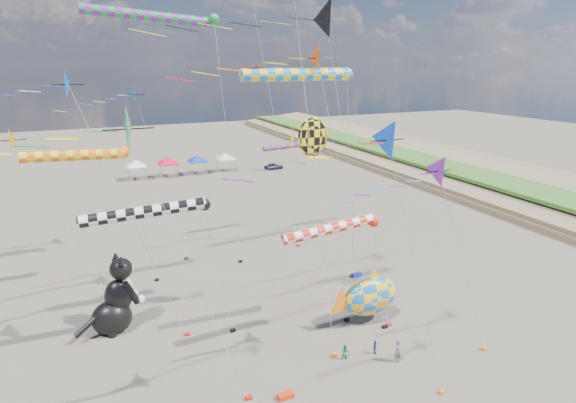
% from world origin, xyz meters
% --- Properties ---
extents(delta_kite_0, '(13.52, 1.94, 19.46)m').
position_xyz_m(delta_kite_0, '(0.13, 12.06, 18.08)').
color(delta_kite_0, '#F3510F').
rests_on(delta_kite_0, ground).
extents(delta_kite_1, '(9.64, 1.88, 13.88)m').
position_xyz_m(delta_kite_1, '(-17.20, 20.85, 12.60)').
color(delta_kite_1, orange).
rests_on(delta_kite_1, ground).
extents(delta_kite_2, '(11.67, 2.00, 15.87)m').
position_xyz_m(delta_kite_2, '(-1.18, 0.92, 14.53)').
color(delta_kite_2, blue).
rests_on(delta_kite_2, ground).
extents(delta_kite_3, '(9.75, 1.99, 13.32)m').
position_xyz_m(delta_kite_3, '(5.47, 2.97, 12.01)').
color(delta_kite_3, purple).
rests_on(delta_kite_3, ground).
extents(delta_kite_4, '(11.93, 2.37, 16.64)m').
position_xyz_m(delta_kite_4, '(-10.54, 4.97, 15.17)').
color(delta_kite_4, '#21914E').
rests_on(delta_kite_4, ground).
extents(delta_kite_5, '(8.27, 1.84, 16.56)m').
position_xyz_m(delta_kite_5, '(-8.35, 25.37, 15.28)').
color(delta_kite_5, blue).
rests_on(delta_kite_5, ground).
extents(delta_kite_6, '(10.19, 1.88, 17.97)m').
position_xyz_m(delta_kite_6, '(-12.67, 12.59, 16.66)').
color(delta_kite_6, blue).
rests_on(delta_kite_6, ground).
extents(delta_kite_7, '(16.21, 2.90, 22.45)m').
position_xyz_m(delta_kite_7, '(1.65, 12.76, 20.74)').
color(delta_kite_7, black).
rests_on(delta_kite_7, ground).
extents(windsock_0, '(8.08, 0.72, 8.65)m').
position_xyz_m(windsock_0, '(0.99, 7.79, 8.24)').
color(windsock_0, red).
rests_on(windsock_0, ground).
extents(windsock_1, '(7.55, 0.62, 10.20)m').
position_xyz_m(windsock_1, '(6.99, 27.60, 9.80)').
color(windsock_1, red).
rests_on(windsock_1, ground).
extents(windsock_2, '(8.91, 0.86, 11.92)m').
position_xyz_m(windsock_2, '(-13.16, 21.89, 11.44)').
color(windsock_2, orange).
rests_on(windsock_2, ground).
extents(windsock_3, '(9.03, 0.79, 9.99)m').
position_xyz_m(windsock_3, '(-9.52, 11.73, 9.56)').
color(windsock_3, black).
rests_on(windsock_3, ground).
extents(windsock_4, '(11.57, 0.83, 21.94)m').
position_xyz_m(windsock_4, '(-6.64, 22.62, 21.45)').
color(windsock_4, '#198A3B').
rests_on(windsock_4, ground).
extents(windsock_5, '(8.94, 0.84, 17.86)m').
position_xyz_m(windsock_5, '(0.38, 11.38, 17.36)').
color(windsock_5, '#167EE3').
rests_on(windsock_5, ground).
extents(angelfish_kite, '(3.74, 3.02, 14.70)m').
position_xyz_m(angelfish_kite, '(1.10, 11.65, 13.28)').
color(angelfish_kite, yellow).
rests_on(angelfish_kite, ground).
extents(cat_inflatable, '(4.60, 3.30, 5.60)m').
position_xyz_m(cat_inflatable, '(-12.12, 15.29, 2.80)').
color(cat_inflatable, black).
rests_on(cat_inflatable, ground).
extents(fish_inflatable, '(5.76, 2.06, 4.34)m').
position_xyz_m(fish_inflatable, '(4.69, 8.89, 2.13)').
color(fish_inflatable, '#1268B4').
rests_on(fish_inflatable, ground).
extents(person_adult, '(0.61, 0.43, 1.59)m').
position_xyz_m(person_adult, '(3.78, 4.28, 0.79)').
color(person_adult, slate).
rests_on(person_adult, ground).
extents(child_green, '(0.62, 0.54, 1.08)m').
position_xyz_m(child_green, '(0.87, 5.82, 0.54)').
color(child_green, '#1F7F49').
rests_on(child_green, ground).
extents(child_blue, '(0.48, 0.60, 0.95)m').
position_xyz_m(child_blue, '(2.96, 5.61, 0.48)').
color(child_blue, '#1F2C9E').
rests_on(child_blue, ground).
extents(kite_bag_1, '(0.90, 0.44, 0.30)m').
position_xyz_m(kite_bag_1, '(-3.98, 4.20, 0.15)').
color(kite_bag_1, red).
rests_on(kite_bag_1, ground).
extents(kite_bag_2, '(0.90, 0.44, 0.30)m').
position_xyz_m(kite_bag_2, '(7.91, 15.59, 0.15)').
color(kite_bag_2, '#1428CA').
rests_on(kite_bag_2, ground).
extents(tent_row, '(19.20, 4.20, 3.80)m').
position_xyz_m(tent_row, '(1.50, 60.00, 3.15)').
color(tent_row, white).
rests_on(tent_row, ground).
extents(parked_car, '(3.62, 1.84, 1.18)m').
position_xyz_m(parked_car, '(17.24, 58.00, 0.59)').
color(parked_car, '#26262D').
rests_on(parked_car, ground).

